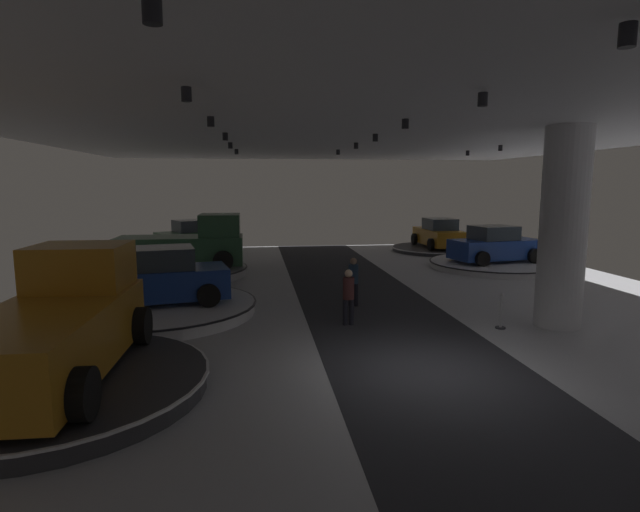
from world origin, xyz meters
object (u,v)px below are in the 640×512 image
object	(u,v)px
display_platform_far_right	(495,264)
display_platform_near_left	(55,385)
display_car_mid_left	(157,278)
display_platform_deep_left	(196,252)
display_platform_mid_left	(158,308)
visitor_walking_near	(348,294)
pickup_truck_far_left	(188,246)
display_platform_far_left	(181,271)
display_car_deep_left	(195,237)
display_platform_deep_right	(438,249)
display_car_far_right	(495,246)
column_right	(563,228)
display_car_deep_right	(439,234)
visitor_walking_far	(353,279)
pickup_truck_near_left	(58,324)

from	to	relation	value
display_platform_far_right	display_platform_near_left	world-z (taller)	display_platform_near_left
display_car_mid_left	display_platform_deep_left	bearing A→B (deg)	91.77
display_platform_far_right	display_platform_deep_left	bearing A→B (deg)	155.43
display_platform_mid_left	visitor_walking_near	bearing A→B (deg)	-18.31
pickup_truck_far_left	display_platform_near_left	distance (m)	12.53
display_platform_far_left	display_car_deep_left	world-z (taller)	display_car_deep_left
display_platform_deep_right	display_car_far_right	xyz separation A→B (m)	(0.44, -6.15, 0.93)
display_car_mid_left	display_platform_near_left	xyz separation A→B (m)	(-0.82, -5.81, -0.93)
column_right	display_car_mid_left	xyz separation A→B (m)	(-11.34, 2.65, -1.62)
display_car_deep_right	display_platform_deep_left	xyz separation A→B (m)	(-14.16, 0.57, -0.87)
display_platform_near_left	visitor_walking_near	size ratio (longest dim) A/B	3.57
display_platform_mid_left	visitor_walking_far	bearing A→B (deg)	3.14
display_platform_near_left	column_right	bearing A→B (deg)	14.58
display_platform_deep_right	visitor_walking_far	bearing A→B (deg)	-121.22
display_car_deep_right	pickup_truck_near_left	size ratio (longest dim) A/B	0.80
display_platform_far_left	pickup_truck_near_left	size ratio (longest dim) A/B	1.06
display_car_mid_left	display_platform_deep_left	size ratio (longest dim) A/B	0.89
display_platform_near_left	visitor_walking_near	world-z (taller)	visitor_walking_near
display_platform_deep_right	pickup_truck_near_left	bearing A→B (deg)	-128.28
display_car_deep_left	display_platform_near_left	bearing A→B (deg)	-91.10
column_right	display_platform_far_left	distance (m)	15.08
display_car_deep_right	display_car_deep_left	distance (m)	14.20
display_platform_far_left	pickup_truck_near_left	xyz separation A→B (m)	(-0.55, -12.13, 1.10)
display_platform_mid_left	display_car_mid_left	world-z (taller)	display_car_mid_left
display_platform_far_right	display_car_far_right	xyz separation A→B (m)	(-0.03, -0.01, 0.90)
display_car_far_right	display_car_deep_left	size ratio (longest dim) A/B	0.98
display_car_deep_left	display_platform_mid_left	bearing A→B (deg)	-88.24
display_platform_far_right	pickup_truck_near_left	world-z (taller)	pickup_truck_near_left
pickup_truck_near_left	display_platform_deep_right	bearing A→B (deg)	51.72
display_car_deep_left	column_right	bearing A→B (deg)	-53.84
display_platform_far_right	visitor_walking_far	world-z (taller)	visitor_walking_far
display_car_deep_left	visitor_walking_near	bearing A→B (deg)	-68.72
column_right	display_platform_deep_right	world-z (taller)	column_right
column_right	display_platform_deep_left	bearing A→B (deg)	126.08
display_platform_far_right	display_car_far_right	distance (m)	0.90
display_platform_mid_left	visitor_walking_far	size ratio (longest dim) A/B	3.76
display_platform_mid_left	display_platform_deep_left	size ratio (longest dim) A/B	1.19
display_car_deep_right	pickup_truck_near_left	bearing A→B (deg)	-128.33
visitor_walking_near	display_platform_near_left	bearing A→B (deg)	-147.97
display_platform_far_left	display_car_deep_left	xyz separation A→B (m)	(-0.19, 6.83, 0.80)
display_platform_far_right	display_car_deep_left	world-z (taller)	display_car_deep_left
display_platform_far_left	display_platform_deep_right	bearing A→B (deg)	24.24
display_platform_far_right	display_platform_near_left	bearing A→B (deg)	-140.01
display_platform_far_left	visitor_walking_near	distance (m)	10.29
display_platform_mid_left	display_platform_near_left	bearing A→B (deg)	-97.71
pickup_truck_near_left	display_car_deep_left	bearing A→B (deg)	88.90
display_car_mid_left	display_platform_far_left	world-z (taller)	display_car_mid_left
display_platform_deep_right	display_car_far_right	bearing A→B (deg)	-85.89
display_platform_deep_right	display_car_far_right	size ratio (longest dim) A/B	1.22
display_car_deep_left	visitor_walking_near	world-z (taller)	display_car_deep_left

